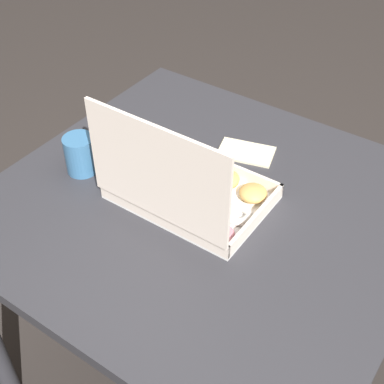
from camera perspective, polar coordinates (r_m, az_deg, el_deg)
The scene contains 5 objects.
ground_plane at distance 1.79m, azimuth 1.13°, elevation -18.11°, with size 8.00×8.00×0.00m, color #2D2826.
dining_table at distance 1.31m, azimuth 1.48°, elevation -4.44°, with size 0.95×0.90×0.71m.
donut_box at distance 1.20m, azimuth -0.95°, elevation 0.59°, with size 0.35×0.25×0.27m.
coffee_mug at distance 1.32m, azimuth -11.82°, elevation 4.01°, with size 0.08×0.08×0.10m.
paper_napkin at distance 1.38m, azimuth 5.78°, elevation 4.24°, with size 0.16×0.12×0.01m.
Camera 1 is at (-0.49, 0.77, 1.54)m, focal length 50.00 mm.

